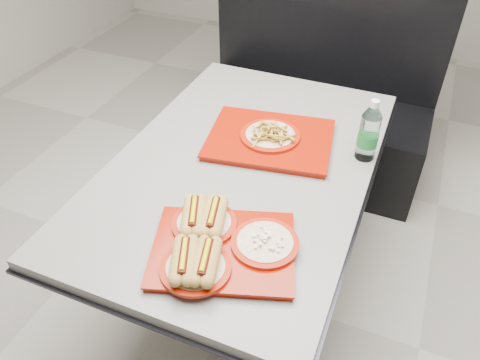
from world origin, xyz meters
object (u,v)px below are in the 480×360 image
at_px(water_bottle, 369,134).
at_px(diner_table, 243,195).
at_px(booth_bench, 314,104).
at_px(tray_far, 270,137).
at_px(tray_near, 217,244).

bearing_deg(water_bottle, diner_table, -153.86).
distance_m(booth_bench, tray_far, 1.02).
distance_m(booth_bench, water_bottle, 1.08).
distance_m(booth_bench, tray_near, 1.58).
bearing_deg(diner_table, tray_far, 71.14).
relative_size(booth_bench, water_bottle, 5.71).
bearing_deg(water_bottle, tray_near, -115.84).
bearing_deg(diner_table, tray_near, -77.31).
distance_m(tray_near, tray_far, 0.59).
relative_size(diner_table, booth_bench, 1.05).
bearing_deg(tray_near, water_bottle, 64.16).
xyz_separation_m(diner_table, tray_near, (0.10, -0.43, 0.20)).
xyz_separation_m(booth_bench, water_bottle, (0.40, -0.90, 0.45)).
height_order(diner_table, booth_bench, booth_bench).
xyz_separation_m(diner_table, booth_bench, (0.00, 1.09, -0.18)).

